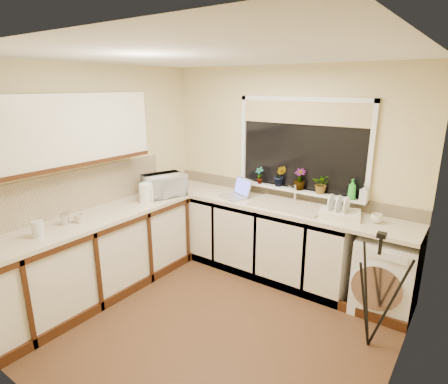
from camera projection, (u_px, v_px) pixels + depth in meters
floor at (211, 321)px, 3.61m from camera, size 3.20×3.20×0.00m
ceiling at (207, 55)px, 2.93m from camera, size 3.20×3.20×0.00m
wall_back at (285, 171)px, 4.45m from camera, size 3.20×0.00×3.20m
wall_front at (48, 268)px, 2.10m from camera, size 3.20×0.00×3.20m
wall_left at (97, 177)px, 4.16m from camera, size 0.00×3.00×3.00m
wall_right at (405, 246)px, 2.38m from camera, size 0.00×3.00×3.00m
base_cabinet_back at (248, 234)px, 4.61m from camera, size 2.55×0.60×0.86m
base_cabinet_left at (98, 258)px, 3.98m from camera, size 0.54×2.40×0.86m
worktop_back at (272, 205)px, 4.31m from camera, size 3.20×0.60×0.04m
worktop_left at (94, 219)px, 3.86m from camera, size 0.60×2.40×0.04m
upper_cabinet at (62, 131)px, 3.56m from camera, size 0.28×1.90×0.70m
splashback_left at (75, 192)px, 3.95m from camera, size 0.02×2.40×0.45m
splashback_back at (284, 192)px, 4.51m from camera, size 3.20×0.02×0.14m
window_glass at (302, 146)px, 4.23m from camera, size 1.50×0.02×1.00m
window_blind at (303, 113)px, 4.11m from camera, size 1.50×0.02×0.25m
windowsill at (297, 190)px, 4.33m from camera, size 1.60×0.14×0.03m
sink at (288, 205)px, 4.19m from camera, size 0.82×0.46×0.03m
faucet at (295, 192)px, 4.30m from camera, size 0.03×0.03×0.24m
washing_machine at (384, 274)px, 3.71m from camera, size 0.60×0.58×0.78m
laptop at (237, 192)px, 4.52m from camera, size 0.40×0.39×0.23m
kettle at (146, 193)px, 4.31m from camera, size 0.16×0.16×0.21m
dish_rack at (340, 214)px, 3.85m from camera, size 0.48×0.41×0.06m
tripod at (375, 291)px, 3.14m from camera, size 0.62×0.62×1.07m
glass_jug at (38, 229)px, 3.32m from camera, size 0.10×0.10×0.15m
steel_jar at (65, 219)px, 3.63m from camera, size 0.08×0.08×0.12m
microwave at (164, 185)px, 4.55m from camera, size 0.47×0.57×0.27m
plant_a at (259, 175)px, 4.54m from camera, size 0.12×0.09×0.21m
plant_b at (280, 176)px, 4.42m from camera, size 0.17×0.15×0.25m
plant_c at (300, 179)px, 4.28m from camera, size 0.15×0.15×0.25m
plant_d at (322, 184)px, 4.13m from camera, size 0.22×0.20×0.22m
soap_bottle_green at (352, 189)px, 3.92m from camera, size 0.09×0.09×0.22m
soap_bottle_clear at (365, 192)px, 3.87m from camera, size 0.09×0.09×0.18m
cup_back at (376, 218)px, 3.68m from camera, size 0.12×0.12×0.09m
cup_left at (79, 219)px, 3.68m from camera, size 0.11×0.11×0.09m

